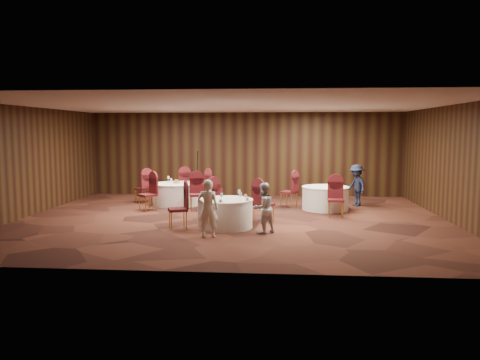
# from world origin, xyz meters

# --- Properties ---
(ground) EXTENTS (12.00, 12.00, 0.00)m
(ground) POSITION_xyz_m (0.00, 0.00, 0.00)
(ground) COLOR black
(ground) RESTS_ON ground
(room_shell) EXTENTS (12.00, 12.00, 12.00)m
(room_shell) POSITION_xyz_m (0.00, 0.00, 1.96)
(room_shell) COLOR silver
(room_shell) RESTS_ON ground
(table_main) EXTENTS (1.44, 1.44, 0.74)m
(table_main) POSITION_xyz_m (-0.08, -1.13, 0.38)
(table_main) COLOR silver
(table_main) RESTS_ON ground
(table_left) EXTENTS (1.58, 1.58, 0.74)m
(table_left) POSITION_xyz_m (-2.13, 2.39, 0.38)
(table_left) COLOR silver
(table_left) RESTS_ON ground
(table_right) EXTENTS (1.48, 1.48, 0.74)m
(table_right) POSITION_xyz_m (2.78, 1.86, 0.38)
(table_right) COLOR silver
(table_right) RESTS_ON ground
(chairs_main) EXTENTS (2.87, 2.08, 1.00)m
(chairs_main) POSITION_xyz_m (-0.35, -0.53, 0.50)
(chairs_main) COLOR #40100C
(chairs_main) RESTS_ON ground
(chairs_left) EXTENTS (3.18, 3.15, 1.00)m
(chairs_left) POSITION_xyz_m (-2.11, 2.42, 0.50)
(chairs_left) COLOR #40100C
(chairs_left) RESTS_ON ground
(chairs_right) EXTENTS (1.95, 2.28, 1.00)m
(chairs_right) POSITION_xyz_m (2.30, 1.49, 0.50)
(chairs_right) COLOR #40100C
(chairs_right) RESTS_ON ground
(tabletop_main) EXTENTS (1.14, 1.12, 0.22)m
(tabletop_main) POSITION_xyz_m (0.06, -1.23, 0.84)
(tabletop_main) COLOR silver
(tabletop_main) RESTS_ON table_main
(tabletop_left) EXTENTS (0.88, 0.86, 0.22)m
(tabletop_left) POSITION_xyz_m (-2.12, 2.39, 0.82)
(tabletop_left) COLOR silver
(tabletop_left) RESTS_ON table_left
(tabletop_right) EXTENTS (0.08, 0.08, 0.22)m
(tabletop_right) POSITION_xyz_m (2.93, 1.63, 0.90)
(tabletop_right) COLOR silver
(tabletop_right) RESTS_ON table_right
(mic_stand) EXTENTS (0.24, 0.24, 1.75)m
(mic_stand) POSITION_xyz_m (-1.69, 4.05, 0.52)
(mic_stand) COLOR black
(mic_stand) RESTS_ON ground
(woman_a) EXTENTS (0.51, 0.34, 1.37)m
(woman_a) POSITION_xyz_m (-0.35, -2.28, 0.69)
(woman_a) COLOR white
(woman_a) RESTS_ON ground
(woman_b) EXTENTS (0.77, 0.75, 1.24)m
(woman_b) POSITION_xyz_m (0.93, -1.75, 0.62)
(woman_b) COLOR silver
(woman_b) RESTS_ON ground
(man_c) EXTENTS (0.84, 1.03, 1.38)m
(man_c) POSITION_xyz_m (3.88, 2.72, 0.69)
(man_c) COLOR black
(man_c) RESTS_ON ground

